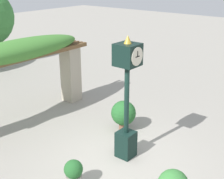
# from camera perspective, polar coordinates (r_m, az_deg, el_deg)

# --- Properties ---
(ground_plane) EXTENTS (60.00, 60.00, 0.00)m
(ground_plane) POSITION_cam_1_polar(r_m,az_deg,el_deg) (8.90, 1.17, -12.71)
(ground_plane) COLOR gray
(pedestal_clock) EXTENTS (0.57, 0.62, 3.45)m
(pedestal_clock) POSITION_cam_1_polar(r_m,az_deg,el_deg) (8.24, 2.71, -1.35)
(pedestal_clock) COLOR black
(pedestal_clock) RESTS_ON ground
(pergola) EXTENTS (5.70, 1.19, 2.84)m
(pergola) POSITION_cam_1_polar(r_m,az_deg,el_deg) (10.83, -16.42, 5.05)
(pergola) COLOR #A89E89
(pergola) RESTS_ON ground
(potted_plant_near_right) EXTENTS (0.81, 0.81, 1.01)m
(potted_plant_near_right) POSITION_cam_1_polar(r_m,az_deg,el_deg) (10.16, 2.11, -4.41)
(potted_plant_near_right) COLOR brown
(potted_plant_near_right) RESTS_ON ground
(potted_plant_far_left) EXTENTS (0.46, 0.46, 0.70)m
(potted_plant_far_left) POSITION_cam_1_polar(r_m,az_deg,el_deg) (7.83, -7.04, -14.86)
(potted_plant_far_left) COLOR gray
(potted_plant_far_left) RESTS_ON ground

